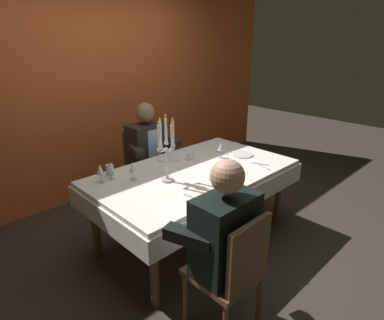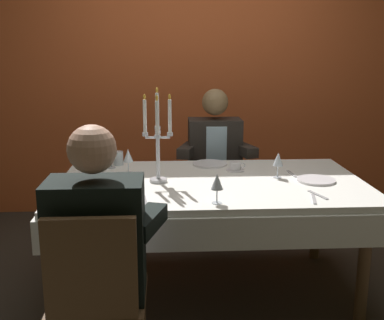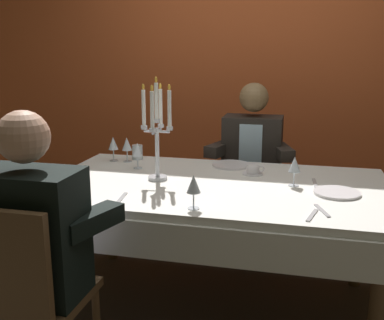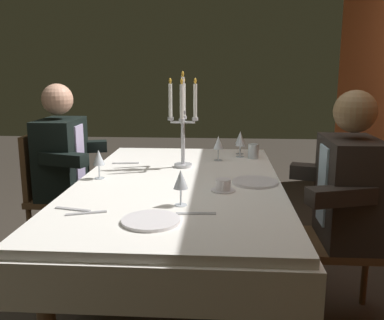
{
  "view_description": "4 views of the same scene",
  "coord_description": "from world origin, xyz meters",
  "px_view_note": "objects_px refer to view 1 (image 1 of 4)",
  "views": [
    {
      "loc": [
        -1.96,
        -1.98,
        1.9
      ],
      "look_at": [
        0.02,
        0.05,
        0.82
      ],
      "focal_mm": 30.21,
      "sensor_mm": 36.0,
      "label": 1
    },
    {
      "loc": [
        -0.28,
        -2.84,
        1.55
      ],
      "look_at": [
        -0.12,
        0.0,
        0.87
      ],
      "focal_mm": 44.23,
      "sensor_mm": 36.0,
      "label": 2
    },
    {
      "loc": [
        0.46,
        -2.45,
        1.46
      ],
      "look_at": [
        -0.13,
        -0.03,
        0.87
      ],
      "focal_mm": 43.32,
      "sensor_mm": 36.0,
      "label": 3
    },
    {
      "loc": [
        2.27,
        0.22,
        1.35
      ],
      "look_at": [
        -0.03,
        0.07,
        0.85
      ],
      "focal_mm": 40.41,
      "sensor_mm": 36.0,
      "label": 4
    }
  ],
  "objects_px": {
    "dinner_plate_0": "(168,158)",
    "coffee_cup_0": "(191,156)",
    "dinner_plate_1": "(242,154)",
    "water_tumbler_0": "(110,170)",
    "dining_table": "(194,182)",
    "seated_diner_0": "(226,235)",
    "seated_diner_1": "(147,147)",
    "candelabra": "(167,150)",
    "wine_glass_4": "(231,173)",
    "wine_glass_2": "(100,170)",
    "wine_glass_3": "(133,167)",
    "wine_glass_1": "(110,167)",
    "wine_glass_0": "(221,147)"
  },
  "relations": [
    {
      "from": "water_tumbler_0",
      "to": "dining_table",
      "type": "bearing_deg",
      "value": -35.64
    },
    {
      "from": "candelabra",
      "to": "wine_glass_4",
      "type": "height_order",
      "value": "candelabra"
    },
    {
      "from": "dinner_plate_0",
      "to": "water_tumbler_0",
      "type": "bearing_deg",
      "value": 176.79
    },
    {
      "from": "wine_glass_4",
      "to": "seated_diner_0",
      "type": "distance_m",
      "value": 0.74
    },
    {
      "from": "coffee_cup_0",
      "to": "dinner_plate_0",
      "type": "bearing_deg",
      "value": 132.86
    },
    {
      "from": "wine_glass_3",
      "to": "water_tumbler_0",
      "type": "bearing_deg",
      "value": 110.67
    },
    {
      "from": "candelabra",
      "to": "coffee_cup_0",
      "type": "xyz_separation_m",
      "value": [
        0.52,
        0.25,
        -0.25
      ]
    },
    {
      "from": "dinner_plate_0",
      "to": "wine_glass_4",
      "type": "height_order",
      "value": "wine_glass_4"
    },
    {
      "from": "dining_table",
      "to": "wine_glass_4",
      "type": "relative_size",
      "value": 11.83
    },
    {
      "from": "water_tumbler_0",
      "to": "candelabra",
      "type": "bearing_deg",
      "value": -57.44
    },
    {
      "from": "candelabra",
      "to": "coffee_cup_0",
      "type": "relative_size",
      "value": 4.42
    },
    {
      "from": "dinner_plate_1",
      "to": "water_tumbler_0",
      "type": "relative_size",
      "value": 2.42
    },
    {
      "from": "seated_diner_0",
      "to": "seated_diner_1",
      "type": "bearing_deg",
      "value": 68.34
    },
    {
      "from": "seated_diner_0",
      "to": "seated_diner_1",
      "type": "height_order",
      "value": "same"
    },
    {
      "from": "wine_glass_1",
      "to": "coffee_cup_0",
      "type": "height_order",
      "value": "wine_glass_1"
    },
    {
      "from": "wine_glass_3",
      "to": "water_tumbler_0",
      "type": "xyz_separation_m",
      "value": [
        -0.09,
        0.24,
        -0.07
      ]
    },
    {
      "from": "dinner_plate_1",
      "to": "seated_diner_1",
      "type": "distance_m",
      "value": 1.08
    },
    {
      "from": "wine_glass_0",
      "to": "wine_glass_2",
      "type": "xyz_separation_m",
      "value": [
        -1.19,
        0.31,
        0.0
      ]
    },
    {
      "from": "dinner_plate_1",
      "to": "seated_diner_0",
      "type": "relative_size",
      "value": 0.19
    },
    {
      "from": "dining_table",
      "to": "coffee_cup_0",
      "type": "distance_m",
      "value": 0.34
    },
    {
      "from": "water_tumbler_0",
      "to": "seated_diner_1",
      "type": "distance_m",
      "value": 0.86
    },
    {
      "from": "dinner_plate_1",
      "to": "wine_glass_0",
      "type": "bearing_deg",
      "value": 156.03
    },
    {
      "from": "dinner_plate_0",
      "to": "wine_glass_0",
      "type": "xyz_separation_m",
      "value": [
        0.4,
        -0.36,
        0.11
      ]
    },
    {
      "from": "dinner_plate_0",
      "to": "seated_diner_1",
      "type": "height_order",
      "value": "seated_diner_1"
    },
    {
      "from": "wine_glass_0",
      "to": "dinner_plate_1",
      "type": "bearing_deg",
      "value": -23.97
    },
    {
      "from": "dining_table",
      "to": "wine_glass_4",
      "type": "bearing_deg",
      "value": -92.07
    },
    {
      "from": "wine_glass_4",
      "to": "coffee_cup_0",
      "type": "height_order",
      "value": "wine_glass_4"
    },
    {
      "from": "coffee_cup_0",
      "to": "seated_diner_1",
      "type": "distance_m",
      "value": 0.65
    },
    {
      "from": "candelabra",
      "to": "wine_glass_2",
      "type": "height_order",
      "value": "candelabra"
    },
    {
      "from": "dining_table",
      "to": "seated_diner_0",
      "type": "relative_size",
      "value": 1.56
    },
    {
      "from": "dining_table",
      "to": "wine_glass_2",
      "type": "relative_size",
      "value": 11.83
    },
    {
      "from": "wine_glass_2",
      "to": "wine_glass_4",
      "type": "xyz_separation_m",
      "value": [
        0.74,
        -0.81,
        -0.0
      ]
    },
    {
      "from": "wine_glass_1",
      "to": "wine_glass_4",
      "type": "xyz_separation_m",
      "value": [
        0.65,
        -0.81,
        -0.0
      ]
    },
    {
      "from": "candelabra",
      "to": "coffee_cup_0",
      "type": "height_order",
      "value": "candelabra"
    },
    {
      "from": "wine_glass_2",
      "to": "seated_diner_1",
      "type": "bearing_deg",
      "value": 31.04
    },
    {
      "from": "candelabra",
      "to": "wine_glass_4",
      "type": "relative_size",
      "value": 3.56
    },
    {
      "from": "dinner_plate_0",
      "to": "coffee_cup_0",
      "type": "relative_size",
      "value": 1.85
    },
    {
      "from": "dinner_plate_1",
      "to": "wine_glass_0",
      "type": "distance_m",
      "value": 0.27
    },
    {
      "from": "dinner_plate_1",
      "to": "seated_diner_0",
      "type": "distance_m",
      "value": 1.5
    },
    {
      "from": "dinner_plate_0",
      "to": "dinner_plate_1",
      "type": "xyz_separation_m",
      "value": [
        0.62,
        -0.46,
        0.0
      ]
    },
    {
      "from": "wine_glass_4",
      "to": "candelabra",
      "type": "bearing_deg",
      "value": 125.87
    },
    {
      "from": "wine_glass_0",
      "to": "wine_glass_1",
      "type": "distance_m",
      "value": 1.13
    },
    {
      "from": "seated_diner_1",
      "to": "water_tumbler_0",
      "type": "bearing_deg",
      "value": -149.04
    },
    {
      "from": "candelabra",
      "to": "wine_glass_1",
      "type": "height_order",
      "value": "candelabra"
    },
    {
      "from": "dinner_plate_1",
      "to": "wine_glass_0",
      "type": "relative_size",
      "value": 1.45
    },
    {
      "from": "candelabra",
      "to": "dinner_plate_1",
      "type": "xyz_separation_m",
      "value": [
        0.98,
        -0.04,
        -0.27
      ]
    },
    {
      "from": "candelabra",
      "to": "wine_glass_3",
      "type": "distance_m",
      "value": 0.34
    },
    {
      "from": "seated_diner_0",
      "to": "dinner_plate_1",
      "type": "bearing_deg",
      "value": 33.9
    },
    {
      "from": "candelabra",
      "to": "wine_glass_0",
      "type": "relative_size",
      "value": 3.56
    },
    {
      "from": "wine_glass_4",
      "to": "water_tumbler_0",
      "type": "xyz_separation_m",
      "value": [
        -0.61,
        0.89,
        -0.07
      ]
    }
  ]
}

